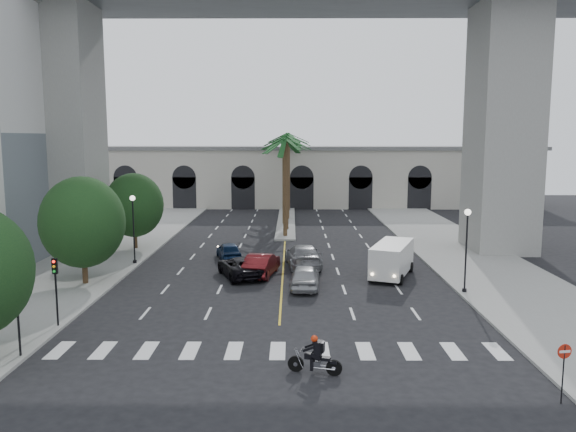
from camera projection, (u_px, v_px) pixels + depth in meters
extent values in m
plane|color=black|center=(278.00, 339.00, 27.09)|extent=(140.00, 140.00, 0.00)
cube|color=gray|center=(83.00, 267.00, 42.04)|extent=(8.00, 100.00, 0.15)
cube|color=gray|center=(484.00, 267.00, 41.84)|extent=(8.00, 100.00, 0.15)
cube|color=gray|center=(286.00, 222.00, 64.72)|extent=(2.00, 24.00, 0.20)
cube|color=beige|center=(287.00, 178.00, 81.02)|extent=(70.00, 10.00, 8.00)
cube|color=slate|center=(287.00, 148.00, 80.44)|extent=(71.00, 10.50, 0.50)
cube|color=gray|center=(503.00, 129.00, 47.33)|extent=(5.00, 6.00, 20.80)
cube|color=gray|center=(67.00, 129.00, 47.58)|extent=(5.00, 6.00, 20.80)
cylinder|color=#47331E|center=(285.00, 189.00, 54.18)|extent=(0.40, 0.40, 9.50)
cylinder|color=#47331E|center=(287.00, 184.00, 58.12)|extent=(0.40, 0.40, 9.80)
cylinder|color=#47331E|center=(284.00, 184.00, 62.11)|extent=(0.40, 0.40, 9.30)
cylinder|color=#47331E|center=(288.00, 178.00, 66.02)|extent=(0.40, 0.40, 10.10)
cylinder|color=#47331E|center=(286.00, 177.00, 70.02)|extent=(0.40, 0.40, 9.60)
cylinder|color=#47331E|center=(288.00, 174.00, 73.96)|extent=(0.40, 0.40, 9.90)
cylinder|color=#382616|center=(85.00, 267.00, 36.92)|extent=(0.36, 0.36, 2.45)
ellipsoid|color=black|center=(83.00, 222.00, 36.51)|extent=(5.44, 5.44, 5.98)
cylinder|color=#382616|center=(135.00, 237.00, 48.81)|extent=(0.36, 0.36, 2.27)
ellipsoid|color=black|center=(134.00, 205.00, 48.43)|extent=(5.04, 5.04, 5.54)
cylinder|color=black|center=(135.00, 263.00, 42.99)|extent=(0.28, 0.28, 0.36)
cylinder|color=black|center=(134.00, 231.00, 42.66)|extent=(0.11, 0.11, 5.00)
sphere|color=white|center=(132.00, 198.00, 42.31)|extent=(0.40, 0.40, 0.40)
cylinder|color=black|center=(464.00, 291.00, 34.92)|extent=(0.28, 0.28, 0.36)
cylinder|color=black|center=(466.00, 253.00, 34.58)|extent=(0.11, 0.11, 5.00)
sphere|color=white|center=(468.00, 212.00, 34.23)|extent=(0.40, 0.40, 0.40)
cylinder|color=black|center=(18.00, 320.00, 24.45)|extent=(0.10, 0.10, 3.50)
cube|color=black|center=(16.00, 287.00, 24.24)|extent=(0.25, 0.18, 0.80)
cylinder|color=black|center=(56.00, 295.00, 28.41)|extent=(0.10, 0.10, 3.50)
cube|color=black|center=(55.00, 266.00, 28.21)|extent=(0.25, 0.18, 0.80)
cylinder|color=black|center=(296.00, 364.00, 23.28)|extent=(0.68, 0.28, 0.67)
cylinder|color=black|center=(334.00, 368.00, 22.86)|extent=(0.68, 0.28, 0.67)
cube|color=silver|center=(316.00, 364.00, 23.05)|extent=(0.51, 0.42, 0.29)
cube|color=black|center=(312.00, 356.00, 23.05)|extent=(0.66, 0.40, 0.22)
cube|color=black|center=(324.00, 359.00, 22.92)|extent=(0.56, 0.39, 0.13)
cylinder|color=black|center=(302.00, 349.00, 23.13)|extent=(0.19, 0.60, 0.03)
cube|color=black|center=(318.00, 348.00, 22.93)|extent=(0.39, 0.49, 0.58)
cube|color=black|center=(322.00, 347.00, 22.88)|extent=(0.24, 0.36, 0.43)
sphere|color=red|center=(314.00, 339.00, 22.92)|extent=(0.29, 0.29, 0.29)
imported|color=#98999C|center=(305.00, 276.00, 36.24)|extent=(2.07, 4.63, 1.55)
imported|color=#561114|center=(261.00, 264.00, 39.56)|extent=(2.57, 5.13, 1.62)
imported|color=black|center=(241.00, 267.00, 39.15)|extent=(4.10, 5.72, 1.45)
imported|color=slate|center=(303.00, 256.00, 42.26)|extent=(2.98, 6.07, 1.70)
imported|color=#0D1F3E|center=(229.00, 251.00, 44.94)|extent=(2.61, 4.35, 1.39)
cube|color=silver|center=(392.00, 258.00, 39.09)|extent=(3.96, 5.97, 2.07)
cube|color=black|center=(384.00, 262.00, 36.62)|extent=(1.88, 0.94, 0.88)
cylinder|color=black|center=(371.00, 277.00, 37.77)|extent=(0.53, 0.78, 0.73)
cylinder|color=black|center=(400.00, 280.00, 37.05)|extent=(0.53, 0.78, 0.73)
cylinder|color=black|center=(384.00, 265.00, 41.40)|extent=(0.53, 0.78, 0.73)
cylinder|color=black|center=(410.00, 267.00, 40.68)|extent=(0.53, 0.78, 0.73)
imported|color=black|center=(15.00, 278.00, 34.80)|extent=(1.04, 1.04, 1.70)
cylinder|color=black|center=(563.00, 375.00, 20.36)|extent=(0.05, 0.05, 2.22)
cylinder|color=#AD1C0C|center=(565.00, 351.00, 20.24)|extent=(0.55, 0.12, 0.56)
cube|color=silver|center=(565.00, 351.00, 20.24)|extent=(0.42, 0.09, 0.09)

